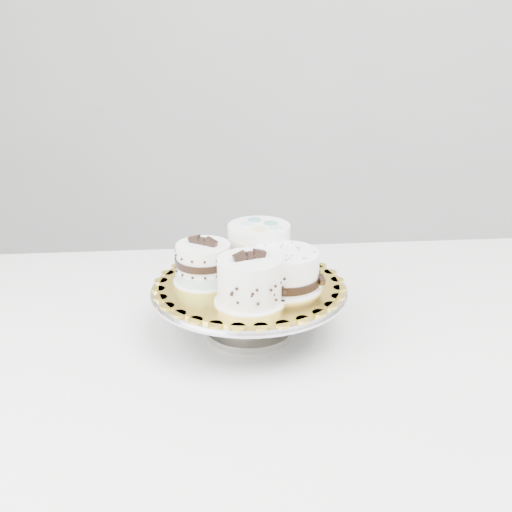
# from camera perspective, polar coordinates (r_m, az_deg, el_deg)

# --- Properties ---
(table) EXTENTS (1.43, 1.09, 0.75)m
(table) POSITION_cam_1_polar(r_m,az_deg,el_deg) (1.14, 2.13, -10.20)
(table) COLOR white
(table) RESTS_ON floor
(cake_stand) EXTENTS (0.33, 0.33, 0.09)m
(cake_stand) POSITION_cam_1_polar(r_m,az_deg,el_deg) (1.08, -0.60, -4.03)
(cake_stand) COLOR gray
(cake_stand) RESTS_ON table
(cake_board) EXTENTS (0.31, 0.31, 0.00)m
(cake_board) POSITION_cam_1_polar(r_m,az_deg,el_deg) (1.07, -0.61, -2.57)
(cake_board) COLOR gold
(cake_board) RESTS_ON cake_stand
(cake_swirl) EXTENTS (0.14, 0.14, 0.09)m
(cake_swirl) POSITION_cam_1_polar(r_m,az_deg,el_deg) (0.99, -0.58, -2.29)
(cake_swirl) COLOR white
(cake_swirl) RESTS_ON cake_board
(cake_banded) EXTENTS (0.12, 0.12, 0.08)m
(cake_banded) POSITION_cam_1_polar(r_m,az_deg,el_deg) (1.07, -4.68, -0.73)
(cake_banded) COLOR white
(cake_banded) RESTS_ON cake_board
(cake_dots) EXTENTS (0.13, 0.13, 0.08)m
(cake_dots) POSITION_cam_1_polar(r_m,az_deg,el_deg) (1.12, 0.26, 0.87)
(cake_dots) COLOR white
(cake_dots) RESTS_ON cake_board
(cake_ribbon) EXTENTS (0.14, 0.14, 0.07)m
(cake_ribbon) POSITION_cam_1_polar(r_m,az_deg,el_deg) (1.04, 2.69, -1.35)
(cake_ribbon) COLOR white
(cake_ribbon) RESTS_ON cake_board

